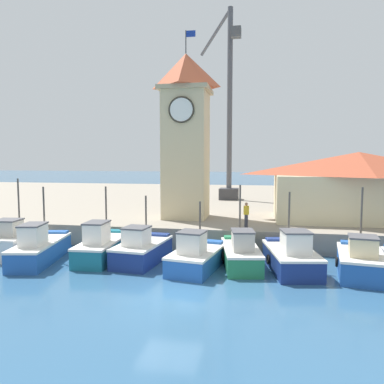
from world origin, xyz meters
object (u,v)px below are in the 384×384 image
dock_worker_near_tower (246,215)px  fishing_boat_left_inner (102,246)px  fishing_boat_right_inner (291,256)px  fishing_boat_center (196,256)px  fishing_boat_right_outer (361,261)px  fishing_boat_mid_right (241,253)px  fishing_boat_mid_left (142,249)px  warehouse_right (358,186)px  port_crane_far (228,125)px  clock_tower (186,132)px  fishing_boat_left_outer (40,248)px  fishing_boat_far_left (15,242)px

dock_worker_near_tower → fishing_boat_left_inner: bearing=-153.1°
fishing_boat_right_inner → fishing_boat_center: bearing=-171.7°
fishing_boat_right_outer → fishing_boat_mid_right: bearing=174.2°
fishing_boat_mid_left → warehouse_right: bearing=33.2°
fishing_boat_mid_left → port_crane_far: bearing=82.0°
clock_tower → fishing_boat_right_inner: bearing=-47.8°
clock_tower → warehouse_right: clock_tower is taller
fishing_boat_center → fishing_boat_right_inner: bearing=8.3°
fishing_boat_mid_right → fishing_boat_left_outer: bearing=-174.3°
fishing_boat_left_inner → fishing_boat_mid_left: bearing=-5.0°
fishing_boat_center → fishing_boat_right_inner: (4.82, 0.70, 0.04)m
fishing_boat_left_inner → fishing_boat_right_inner: (10.44, -0.32, -0.02)m
fishing_boat_left_outer → clock_tower: bearing=52.5°
fishing_boat_right_outer → fishing_boat_right_inner: bearing=175.1°
fishing_boat_mid_right → dock_worker_near_tower: 4.32m
fishing_boat_mid_right → fishing_boat_far_left: bearing=-179.7°
fishing_boat_center → fishing_boat_mid_right: bearing=24.5°
fishing_boat_center → warehouse_right: (10.01, 9.44, 3.13)m
fishing_boat_left_outer → fishing_boat_mid_left: 5.70m
port_crane_far → fishing_boat_far_left: bearing=-117.6°
fishing_boat_far_left → fishing_boat_left_inner: 5.48m
fishing_boat_left_outer → clock_tower: clock_tower is taller
fishing_boat_mid_right → port_crane_far: port_crane_far is taller
fishing_boat_left_inner → fishing_boat_right_outer: (13.71, -0.60, -0.02)m
fishing_boat_center → warehouse_right: size_ratio=0.38×
warehouse_right → fishing_boat_center: bearing=-136.7°
fishing_boat_right_inner → warehouse_right: warehouse_right is taller
fishing_boat_mid_left → dock_worker_near_tower: 7.15m
fishing_boat_mid_right → clock_tower: clock_tower is taller
warehouse_right → dock_worker_near_tower: size_ratio=7.28×
fishing_boat_right_inner → dock_worker_near_tower: size_ratio=3.05×
fishing_boat_right_inner → fishing_boat_right_outer: 3.28m
fishing_boat_right_inner → warehouse_right: bearing=59.3°
fishing_boat_left_inner → fishing_boat_far_left: bearing=-179.3°
fishing_boat_mid_right → dock_worker_near_tower: size_ratio=3.00×
fishing_boat_left_inner → clock_tower: clock_tower is taller
dock_worker_near_tower → clock_tower: bearing=143.3°
fishing_boat_left_inner → fishing_boat_right_inner: fishing_boat_left_inner is taller
fishing_boat_mid_left → warehouse_right: warehouse_right is taller
fishing_boat_mid_right → warehouse_right: warehouse_right is taller
fishing_boat_mid_left → clock_tower: (0.96, 7.68, 6.95)m
fishing_boat_mid_left → fishing_boat_mid_right: (5.42, 0.21, -0.02)m
fishing_boat_left_inner → port_crane_far: bearing=75.4°
fishing_boat_left_inner → clock_tower: size_ratio=0.38×
fishing_boat_far_left → clock_tower: size_ratio=0.34×
fishing_boat_right_inner → port_crane_far: bearing=103.5°
fishing_boat_right_inner → fishing_boat_mid_left: bearing=179.3°
fishing_boat_left_outer → fishing_boat_right_inner: (13.64, 0.79, -0.02)m
fishing_boat_mid_left → fishing_boat_right_outer: (11.28, -0.38, 0.01)m
fishing_boat_mid_left → fishing_boat_right_inner: bearing=-0.7°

